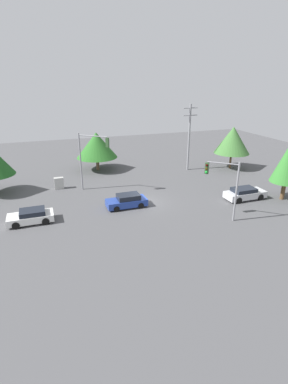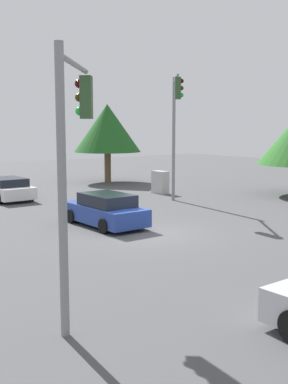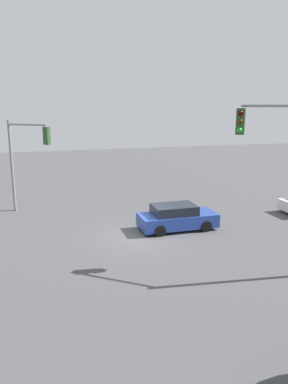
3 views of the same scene
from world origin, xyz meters
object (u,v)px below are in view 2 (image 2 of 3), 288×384
object	(u,v)px
traffic_signal_cross	(73,139)
electrical_cabinet	(160,182)
sedan_white	(7,189)
sedan_blue	(105,210)
traffic_signal_main	(175,117)

from	to	relation	value
traffic_signal_cross	electrical_cabinet	distance (m)	20.06
sedan_white	sedan_blue	world-z (taller)	sedan_blue
sedan_white	traffic_signal_cross	xyz separation A→B (m)	(-17.28, 5.24, 3.30)
traffic_signal_main	electrical_cabinet	distance (m)	5.87
sedan_white	traffic_signal_main	xyz separation A→B (m)	(-7.04, -6.66, 4.06)
sedan_blue	traffic_signal_main	world-z (taller)	traffic_signal_main
traffic_signal_main	sedan_white	bearing A→B (deg)	-98.49
traffic_signal_cross	electrical_cabinet	world-z (taller)	traffic_signal_cross
sedan_white	traffic_signal_cross	distance (m)	18.36
electrical_cabinet	sedan_white	bearing A→B (deg)	69.51
traffic_signal_main	electrical_cabinet	xyz separation A→B (m)	(3.78, -2.08, -3.99)
sedan_white	traffic_signal_main	distance (m)	10.51
sedan_blue	traffic_signal_cross	distance (m)	10.19
traffic_signal_cross	electrical_cabinet	size ratio (longest dim) A/B	4.10
sedan_white	traffic_signal_cross	size ratio (longest dim) A/B	0.72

